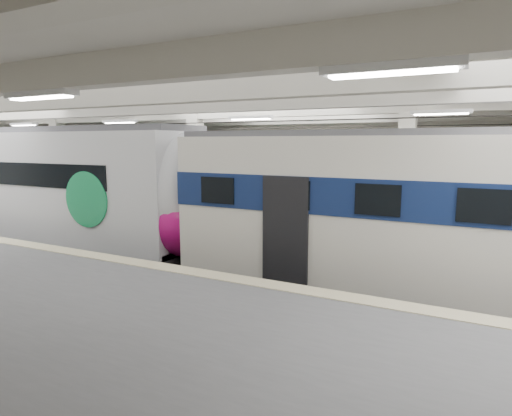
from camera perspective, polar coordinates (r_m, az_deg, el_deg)
The scene contains 4 objects.
station_hall at distance 11.75m, azimuth -9.21°, elevation 4.43°, with size 36.00×24.00×5.75m.
modern_emu at distance 17.63m, azimuth -23.22°, elevation 2.12°, with size 14.55×3.00×4.66m.
older_rer at distance 11.37m, azimuth 22.38°, elevation -0.97°, with size 13.39×2.96×4.42m.
far_train at distance 22.47m, azimuth -14.79°, elevation 3.67°, with size 13.46×2.91×4.31m.
Camera 1 is at (6.92, -11.20, 4.11)m, focal length 30.00 mm.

